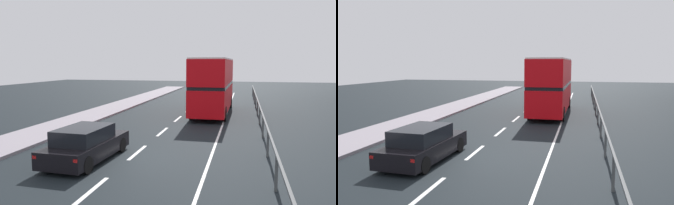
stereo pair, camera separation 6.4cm
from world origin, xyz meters
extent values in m
cube|color=black|center=(0.00, 0.00, -0.05)|extent=(75.27, 120.00, 0.10)
cube|color=silver|center=(0.00, -3.70, 0.00)|extent=(0.16, 2.43, 0.01)
cube|color=silver|center=(0.00, 0.84, 0.00)|extent=(0.16, 2.43, 0.01)
cube|color=silver|center=(0.00, 5.38, 0.00)|extent=(0.16, 2.43, 0.01)
cube|color=silver|center=(0.00, 9.92, 0.00)|extent=(0.16, 2.43, 0.01)
cube|color=silver|center=(0.00, 14.46, 0.00)|extent=(0.16, 2.43, 0.01)
cube|color=silver|center=(0.00, 19.00, 0.00)|extent=(0.16, 2.43, 0.01)
cube|color=silver|center=(0.00, 23.54, 0.00)|extent=(0.16, 2.43, 0.01)
cube|color=silver|center=(0.00, 28.08, 0.00)|extent=(0.16, 2.43, 0.01)
cube|color=silver|center=(3.23, 9.00, 0.00)|extent=(0.12, 46.00, 0.01)
cube|color=#474A4B|center=(5.55, 9.00, 1.13)|extent=(0.08, 42.00, 0.08)
cylinder|color=#474A4B|center=(5.55, -2.45, 0.56)|extent=(0.10, 0.10, 1.13)
cylinder|color=#474A4B|center=(5.55, 1.36, 0.56)|extent=(0.10, 0.10, 1.13)
cylinder|color=#474A4B|center=(5.55, 5.18, 0.56)|extent=(0.10, 0.10, 1.13)
cylinder|color=#474A4B|center=(5.55, 9.00, 0.56)|extent=(0.10, 0.10, 1.13)
cylinder|color=#474A4B|center=(5.55, 12.82, 0.56)|extent=(0.10, 0.10, 1.13)
cylinder|color=#474A4B|center=(5.55, 16.64, 0.56)|extent=(0.10, 0.10, 1.13)
cylinder|color=#474A4B|center=(5.55, 20.45, 0.56)|extent=(0.10, 0.10, 1.13)
cylinder|color=#474A4B|center=(5.55, 24.27, 0.56)|extent=(0.10, 0.10, 1.13)
cylinder|color=#474A4B|center=(5.55, 28.09, 0.56)|extent=(0.10, 0.10, 1.13)
cube|color=red|center=(2.17, 13.22, 1.25)|extent=(2.59, 10.21, 1.81)
cube|color=black|center=(2.17, 13.22, 2.28)|extent=(2.60, 9.80, 0.24)
cube|color=red|center=(2.17, 13.22, 3.29)|extent=(2.59, 10.21, 1.79)
cube|color=silver|center=(2.17, 13.22, 4.24)|extent=(2.54, 10.00, 0.10)
cube|color=black|center=(2.24, 18.28, 1.35)|extent=(2.21, 0.07, 1.27)
cube|color=yellow|center=(2.24, 18.28, 3.74)|extent=(1.47, 0.06, 0.28)
cylinder|color=black|center=(1.10, 16.92, 0.50)|extent=(0.29, 1.00, 1.00)
cylinder|color=black|center=(3.35, 16.89, 0.50)|extent=(0.29, 1.00, 1.00)
cylinder|color=black|center=(1.00, 9.74, 0.50)|extent=(0.29, 1.00, 1.00)
cylinder|color=black|center=(3.25, 9.71, 0.50)|extent=(0.29, 1.00, 1.00)
cube|color=black|center=(-1.62, -0.72, 0.51)|extent=(2.02, 4.51, 0.66)
cube|color=black|center=(-1.63, -0.94, 1.12)|extent=(1.71, 2.51, 0.57)
cube|color=red|center=(-2.53, -2.87, 0.67)|extent=(0.16, 0.07, 0.12)
cube|color=red|center=(-0.91, -2.94, 0.67)|extent=(0.16, 0.07, 0.12)
cylinder|color=black|center=(-2.38, 0.83, 0.32)|extent=(0.23, 0.65, 0.64)
cylinder|color=black|center=(-0.72, 0.75, 0.32)|extent=(0.23, 0.65, 0.64)
cylinder|color=black|center=(-2.52, -2.20, 0.32)|extent=(0.23, 0.65, 0.64)
cylinder|color=black|center=(-0.86, -2.27, 0.32)|extent=(0.23, 0.65, 0.64)
camera|label=1|loc=(4.51, -12.64, 3.91)|focal=35.15mm
camera|label=2|loc=(4.58, -12.63, 3.91)|focal=35.15mm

